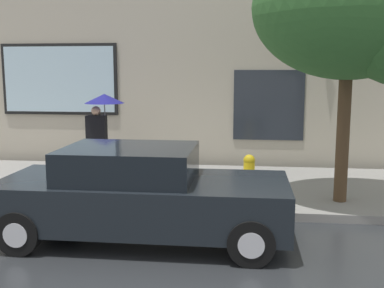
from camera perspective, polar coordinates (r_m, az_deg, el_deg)
The scene contains 7 objects.
ground_plane at distance 7.65m, azimuth -10.05°, elevation -10.85°, with size 60.00×60.00×0.00m, color #282B2D.
sidewalk at distance 10.42m, azimuth -5.29°, elevation -5.00°, with size 20.00×4.00×0.15m, color gray.
building_facade at distance 12.60m, azimuth -3.18°, elevation 13.04°, with size 20.00×0.67×7.00m.
parked_car at distance 7.19m, azimuth -6.23°, elevation -6.17°, with size 4.35×1.85×1.44m.
fire_hydrant at distance 9.24m, azimuth 6.97°, elevation -3.81°, with size 0.30×0.44×0.81m.
pedestrian_with_umbrella at distance 11.18m, azimuth -10.98°, elevation 3.94°, with size 0.93×0.93×1.90m.
street_tree at distance 8.97m, azimuth 19.80°, elevation 14.99°, with size 3.44×2.93×4.84m.
Camera 1 is at (2.14, -6.89, 2.57)m, focal length 43.65 mm.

